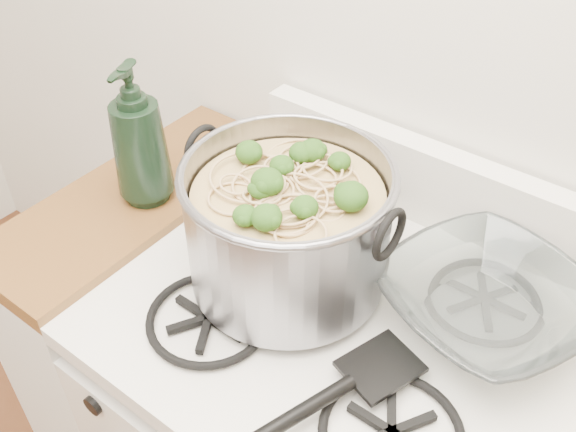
{
  "coord_description": "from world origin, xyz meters",
  "views": [
    {
      "loc": [
        0.35,
        0.65,
        1.71
      ],
      "look_at": [
        -0.12,
        1.26,
        1.05
      ],
      "focal_mm": 40.0,
      "sensor_mm": 36.0,
      "label": 1
    }
  ],
  "objects": [
    {
      "name": "bottle",
      "position": [
        -0.47,
        1.27,
        1.06
      ],
      "size": [
        0.14,
        0.14,
        0.28
      ],
      "primitive_type": "imported",
      "rotation": [
        0.0,
        0.0,
        0.34
      ],
      "color": "black",
      "rests_on": "counter_left"
    },
    {
      "name": "stock_pot",
      "position": [
        -0.12,
        1.26,
        1.03
      ],
      "size": [
        0.37,
        0.34,
        0.23
      ],
      "color": "gray",
      "rests_on": "gas_range"
    },
    {
      "name": "counter_left",
      "position": [
        -0.51,
        1.26,
        0.46
      ],
      "size": [
        0.25,
        0.65,
        0.92
      ],
      "color": "silver",
      "rests_on": "ground"
    },
    {
      "name": "glass_bowl",
      "position": [
        0.18,
        1.37,
        0.94
      ],
      "size": [
        0.16,
        0.16,
        0.03
      ],
      "primitive_type": "imported",
      "rotation": [
        0.0,
        0.0,
        -0.34
      ],
      "color": "white",
      "rests_on": "gas_range"
    },
    {
      "name": "spatula",
      "position": [
        0.11,
        1.19,
        0.94
      ],
      "size": [
        0.37,
        0.39,
        0.02
      ],
      "primitive_type": null,
      "rotation": [
        0.0,
        0.0,
        -0.32
      ],
      "color": "black",
      "rests_on": "gas_range"
    }
  ]
}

